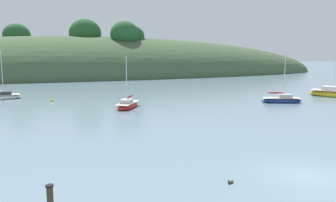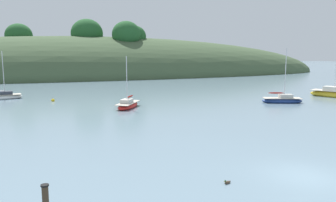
% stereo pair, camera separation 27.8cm
% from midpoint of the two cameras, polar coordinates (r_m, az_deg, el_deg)
% --- Properties ---
extents(ground_plane, '(400.00, 400.00, 0.00)m').
position_cam_midpoint_polar(ground_plane, '(18.87, 22.35, -11.75)').
color(ground_plane, slate).
extents(far_shoreline_hill, '(150.00, 36.00, 26.18)m').
position_cam_midpoint_polar(far_shoreline_hill, '(94.20, -13.45, 4.25)').
color(far_shoreline_hill, '#425638').
rests_on(far_shoreline_hill, ground).
extents(sailboat_cream_ketch, '(5.35, 3.53, 7.08)m').
position_cam_midpoint_polar(sailboat_cream_ketch, '(44.83, 18.75, 0.18)').
color(sailboat_cream_ketch, navy).
rests_on(sailboat_cream_ketch, ground).
extents(sailboat_yellow_far, '(5.65, 7.76, 9.59)m').
position_cam_midpoint_polar(sailboat_yellow_far, '(53.69, 26.62, 1.11)').
color(sailboat_yellow_far, gold).
rests_on(sailboat_yellow_far, ground).
extents(sailboat_red_portside, '(5.23, 2.53, 6.74)m').
position_cam_midpoint_polar(sailboat_red_portside, '(50.95, -26.73, 0.64)').
color(sailboat_red_portside, white).
rests_on(sailboat_red_portside, ground).
extents(sailboat_grey_yawl, '(4.12, 5.05, 6.11)m').
position_cam_midpoint_polar(sailboat_grey_yawl, '(38.63, -7.15, -0.69)').
color(sailboat_grey_yawl, red).
rests_on(sailboat_grey_yawl, ground).
extents(mooring_buoy_outer, '(0.44, 0.44, 0.54)m').
position_cam_midpoint_polar(mooring_buoy_outer, '(46.09, -19.43, 0.09)').
color(mooring_buoy_outer, yellow).
rests_on(mooring_buoy_outer, ground).
extents(duck_trailing, '(0.42, 0.26, 0.24)m').
position_cam_midpoint_polar(duck_trailing, '(16.80, 10.18, -13.55)').
color(duck_trailing, '#473828').
rests_on(duck_trailing, ground).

